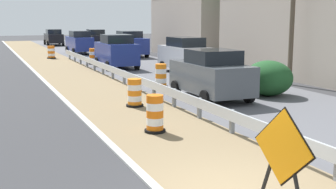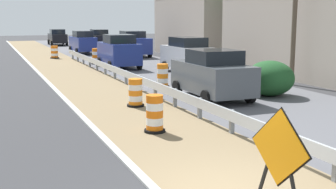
{
  "view_description": "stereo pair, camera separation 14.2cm",
  "coord_description": "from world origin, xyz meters",
  "px_view_note": "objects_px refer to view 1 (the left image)",
  "views": [
    {
      "loc": [
        -4.3,
        -6.75,
        3.34
      ],
      "look_at": [
        0.97,
        5.56,
        0.98
      ],
      "focal_mm": 46.88,
      "sensor_mm": 36.0,
      "label": 1
    },
    {
      "loc": [
        -4.17,
        -6.8,
        3.34
      ],
      "look_at": [
        0.97,
        5.56,
        0.98
      ],
      "focal_mm": 46.88,
      "sensor_mm": 36.0,
      "label": 2
    }
  ],
  "objects_px": {
    "traffic_barrel_nearest": "(155,115)",
    "car_mid_far_lane": "(187,55)",
    "traffic_barrel_close": "(135,94)",
    "car_trailing_near_lane": "(96,39)",
    "traffic_barrel_farther": "(94,57)",
    "car_distant_a": "(130,44)",
    "traffic_barrel_far": "(113,63)",
    "car_distant_b": "(116,51)",
    "traffic_barrel_farthest": "(51,53)",
    "traffic_barrel_mid": "(161,77)",
    "warning_sign_diamond": "(283,152)",
    "car_trailing_far_lane": "(211,74)",
    "car_lead_far_lane": "(79,42)",
    "car_lead_near_lane": "(54,37)"
  },
  "relations": [
    {
      "from": "traffic_barrel_nearest",
      "to": "car_mid_far_lane",
      "type": "distance_m",
      "value": 13.91
    },
    {
      "from": "traffic_barrel_close",
      "to": "car_trailing_near_lane",
      "type": "relative_size",
      "value": 0.23
    },
    {
      "from": "traffic_barrel_farther",
      "to": "car_trailing_near_lane",
      "type": "xyz_separation_m",
      "value": [
        4.03,
        15.4,
        0.52
      ]
    },
    {
      "from": "traffic_barrel_nearest",
      "to": "traffic_barrel_close",
      "type": "height_order",
      "value": "traffic_barrel_nearest"
    },
    {
      "from": "traffic_barrel_farther",
      "to": "traffic_barrel_far",
      "type": "bearing_deg",
      "value": -88.3
    },
    {
      "from": "traffic_barrel_farthest",
      "to": "traffic_barrel_close",
      "type": "bearing_deg",
      "value": -90.26
    },
    {
      "from": "traffic_barrel_farthest",
      "to": "car_trailing_near_lane",
      "type": "height_order",
      "value": "car_trailing_near_lane"
    },
    {
      "from": "traffic_barrel_farther",
      "to": "car_distant_b",
      "type": "xyz_separation_m",
      "value": [
        0.81,
        -3.07,
        0.6
      ]
    },
    {
      "from": "warning_sign_diamond",
      "to": "car_trailing_far_lane",
      "type": "relative_size",
      "value": 0.44
    },
    {
      "from": "traffic_barrel_nearest",
      "to": "car_distant_b",
      "type": "height_order",
      "value": "car_distant_b"
    },
    {
      "from": "traffic_barrel_close",
      "to": "traffic_barrel_farther",
      "type": "distance_m",
      "value": 15.84
    },
    {
      "from": "warning_sign_diamond",
      "to": "traffic_barrel_nearest",
      "type": "bearing_deg",
      "value": -96.14
    },
    {
      "from": "car_lead_near_lane",
      "to": "car_trailing_far_lane",
      "type": "height_order",
      "value": "car_trailing_far_lane"
    },
    {
      "from": "warning_sign_diamond",
      "to": "car_trailing_near_lane",
      "type": "relative_size",
      "value": 0.41
    },
    {
      "from": "warning_sign_diamond",
      "to": "traffic_barrel_nearest",
      "type": "height_order",
      "value": "warning_sign_diamond"
    },
    {
      "from": "traffic_barrel_farther",
      "to": "car_distant_a",
      "type": "distance_m",
      "value": 6.73
    },
    {
      "from": "car_mid_far_lane",
      "to": "car_trailing_far_lane",
      "type": "bearing_deg",
      "value": -20.87
    },
    {
      "from": "car_lead_far_lane",
      "to": "car_trailing_far_lane",
      "type": "relative_size",
      "value": 1.01
    },
    {
      "from": "traffic_barrel_farther",
      "to": "car_mid_far_lane",
      "type": "height_order",
      "value": "car_mid_far_lane"
    },
    {
      "from": "car_distant_a",
      "to": "car_mid_far_lane",
      "type": "bearing_deg",
      "value": -1.49
    },
    {
      "from": "car_distant_b",
      "to": "traffic_barrel_nearest",
      "type": "bearing_deg",
      "value": 167.34
    },
    {
      "from": "car_mid_far_lane",
      "to": "car_distant_a",
      "type": "height_order",
      "value": "car_distant_a"
    },
    {
      "from": "traffic_barrel_nearest",
      "to": "car_lead_near_lane",
      "type": "distance_m",
      "value": 43.33
    },
    {
      "from": "traffic_barrel_nearest",
      "to": "car_lead_far_lane",
      "type": "xyz_separation_m",
      "value": [
        3.93,
        29.12,
        0.55
      ]
    },
    {
      "from": "traffic_barrel_mid",
      "to": "car_mid_far_lane",
      "type": "relative_size",
      "value": 0.24
    },
    {
      "from": "car_distant_a",
      "to": "car_distant_b",
      "type": "bearing_deg",
      "value": -23.29
    },
    {
      "from": "traffic_barrel_farther",
      "to": "traffic_barrel_farthest",
      "type": "height_order",
      "value": "traffic_barrel_farther"
    },
    {
      "from": "traffic_barrel_farther",
      "to": "car_distant_a",
      "type": "height_order",
      "value": "car_distant_a"
    },
    {
      "from": "traffic_barrel_nearest",
      "to": "traffic_barrel_close",
      "type": "distance_m",
      "value": 3.89
    },
    {
      "from": "traffic_barrel_farthest",
      "to": "car_trailing_near_lane",
      "type": "distance_m",
      "value": 11.43
    },
    {
      "from": "traffic_barrel_far",
      "to": "car_mid_far_lane",
      "type": "bearing_deg",
      "value": -36.8
    },
    {
      "from": "traffic_barrel_far",
      "to": "traffic_barrel_close",
      "type": "bearing_deg",
      "value": -102.04
    },
    {
      "from": "traffic_barrel_nearest",
      "to": "car_mid_far_lane",
      "type": "bearing_deg",
      "value": 60.55
    },
    {
      "from": "traffic_barrel_far",
      "to": "car_trailing_near_lane",
      "type": "height_order",
      "value": "car_trailing_near_lane"
    },
    {
      "from": "car_lead_near_lane",
      "to": "car_mid_far_lane",
      "type": "bearing_deg",
      "value": -173.0
    },
    {
      "from": "traffic_barrel_close",
      "to": "car_trailing_far_lane",
      "type": "distance_m",
      "value": 3.47
    },
    {
      "from": "car_distant_a",
      "to": "car_lead_far_lane",
      "type": "bearing_deg",
      "value": -142.39
    },
    {
      "from": "traffic_barrel_nearest",
      "to": "car_lead_far_lane",
      "type": "relative_size",
      "value": 0.26
    },
    {
      "from": "traffic_barrel_nearest",
      "to": "car_trailing_far_lane",
      "type": "height_order",
      "value": "car_trailing_far_lane"
    },
    {
      "from": "car_trailing_near_lane",
      "to": "car_distant_b",
      "type": "xyz_separation_m",
      "value": [
        -3.22,
        -18.47,
        0.08
      ]
    },
    {
      "from": "traffic_barrel_nearest",
      "to": "car_lead_near_lane",
      "type": "xyz_separation_m",
      "value": [
        3.74,
        43.17,
        0.47
      ]
    },
    {
      "from": "traffic_barrel_mid",
      "to": "car_mid_far_lane",
      "type": "distance_m",
      "value": 5.68
    },
    {
      "from": "traffic_barrel_mid",
      "to": "car_lead_far_lane",
      "type": "distance_m",
      "value": 21.47
    },
    {
      "from": "car_distant_b",
      "to": "traffic_barrel_far",
      "type": "bearing_deg",
      "value": 156.03
    },
    {
      "from": "warning_sign_diamond",
      "to": "car_trailing_near_lane",
      "type": "xyz_separation_m",
      "value": [
        6.82,
        40.66,
        0.01
      ]
    },
    {
      "from": "traffic_barrel_close",
      "to": "car_mid_far_lane",
      "type": "relative_size",
      "value": 0.22
    },
    {
      "from": "traffic_barrel_nearest",
      "to": "traffic_barrel_mid",
      "type": "xyz_separation_m",
      "value": [
        3.33,
        7.66,
        0.02
      ]
    },
    {
      "from": "warning_sign_diamond",
      "to": "traffic_barrel_far",
      "type": "distance_m",
      "value": 20.9
    },
    {
      "from": "traffic_barrel_far",
      "to": "traffic_barrel_mid",
      "type": "bearing_deg",
      "value": -87.78
    },
    {
      "from": "traffic_barrel_close",
      "to": "car_trailing_near_lane",
      "type": "distance_m",
      "value": 31.71
    }
  ]
}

